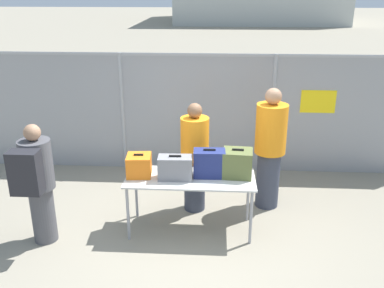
{
  "coord_description": "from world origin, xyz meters",
  "views": [
    {
      "loc": [
        0.36,
        -5.05,
        3.23
      ],
      "look_at": [
        0.01,
        0.75,
        1.05
      ],
      "focal_mm": 40.0,
      "sensor_mm": 36.0,
      "label": 1
    }
  ],
  "objects_px": {
    "suitcase_grey": "(175,168)",
    "utility_trailer": "(242,125)",
    "suitcase_navy": "(209,163)",
    "traveler_hooded": "(37,181)",
    "security_worker_near": "(195,156)",
    "suitcase_olive": "(237,163)",
    "security_worker_far": "(270,147)",
    "suitcase_orange": "(139,165)",
    "inspection_table": "(190,182)"
  },
  "relations": [
    {
      "from": "security_worker_far",
      "to": "suitcase_olive",
      "type": "bearing_deg",
      "value": 62.92
    },
    {
      "from": "suitcase_olive",
      "to": "traveler_hooded",
      "type": "bearing_deg",
      "value": -168.32
    },
    {
      "from": "suitcase_grey",
      "to": "utility_trailer",
      "type": "xyz_separation_m",
      "value": [
        1.08,
        3.61,
        -0.55
      ]
    },
    {
      "from": "inspection_table",
      "to": "security_worker_near",
      "type": "relative_size",
      "value": 1.04
    },
    {
      "from": "suitcase_navy",
      "to": "suitcase_orange",
      "type": "bearing_deg",
      "value": -178.14
    },
    {
      "from": "inspection_table",
      "to": "utility_trailer",
      "type": "relative_size",
      "value": 0.44
    },
    {
      "from": "suitcase_orange",
      "to": "suitcase_grey",
      "type": "height_order",
      "value": "suitcase_grey"
    },
    {
      "from": "suitcase_grey",
      "to": "security_worker_far",
      "type": "xyz_separation_m",
      "value": [
        1.33,
        0.82,
        0.0
      ]
    },
    {
      "from": "suitcase_orange",
      "to": "utility_trailer",
      "type": "xyz_separation_m",
      "value": [
        1.57,
        3.53,
        -0.54
      ]
    },
    {
      "from": "suitcase_orange",
      "to": "suitcase_olive",
      "type": "height_order",
      "value": "suitcase_olive"
    },
    {
      "from": "security_worker_far",
      "to": "suitcase_navy",
      "type": "bearing_deg",
      "value": 48.41
    },
    {
      "from": "suitcase_grey",
      "to": "suitcase_navy",
      "type": "bearing_deg",
      "value": 13.72
    },
    {
      "from": "inspection_table",
      "to": "suitcase_orange",
      "type": "bearing_deg",
      "value": 177.62
    },
    {
      "from": "suitcase_grey",
      "to": "security_worker_near",
      "type": "bearing_deg",
      "value": 70.98
    },
    {
      "from": "suitcase_navy",
      "to": "utility_trailer",
      "type": "relative_size",
      "value": 0.11
    },
    {
      "from": "suitcase_orange",
      "to": "suitcase_olive",
      "type": "relative_size",
      "value": 0.85
    },
    {
      "from": "suitcase_orange",
      "to": "security_worker_near",
      "type": "relative_size",
      "value": 0.21
    },
    {
      "from": "inspection_table",
      "to": "suitcase_orange",
      "type": "xyz_separation_m",
      "value": [
        -0.69,
        0.03,
        0.21
      ]
    },
    {
      "from": "suitcase_navy",
      "to": "security_worker_near",
      "type": "bearing_deg",
      "value": 112.8
    },
    {
      "from": "inspection_table",
      "to": "security_worker_far",
      "type": "distance_m",
      "value": 1.39
    },
    {
      "from": "suitcase_navy",
      "to": "utility_trailer",
      "type": "height_order",
      "value": "suitcase_navy"
    },
    {
      "from": "suitcase_grey",
      "to": "traveler_hooded",
      "type": "xyz_separation_m",
      "value": [
        -1.72,
        -0.39,
        -0.06
      ]
    },
    {
      "from": "suitcase_grey",
      "to": "suitcase_olive",
      "type": "height_order",
      "value": "suitcase_olive"
    },
    {
      "from": "inspection_table",
      "to": "suitcase_navy",
      "type": "relative_size",
      "value": 4.06
    },
    {
      "from": "security_worker_near",
      "to": "utility_trailer",
      "type": "height_order",
      "value": "security_worker_near"
    },
    {
      "from": "suitcase_grey",
      "to": "suitcase_olive",
      "type": "relative_size",
      "value": 1.12
    },
    {
      "from": "suitcase_olive",
      "to": "security_worker_far",
      "type": "height_order",
      "value": "security_worker_far"
    },
    {
      "from": "traveler_hooded",
      "to": "utility_trailer",
      "type": "xyz_separation_m",
      "value": [
        2.8,
        3.99,
        -0.49
      ]
    },
    {
      "from": "suitcase_olive",
      "to": "security_worker_far",
      "type": "distance_m",
      "value": 0.85
    },
    {
      "from": "utility_trailer",
      "to": "inspection_table",
      "type": "bearing_deg",
      "value": -103.91
    },
    {
      "from": "traveler_hooded",
      "to": "utility_trailer",
      "type": "distance_m",
      "value": 4.9
    },
    {
      "from": "suitcase_navy",
      "to": "utility_trailer",
      "type": "distance_m",
      "value": 3.6
    },
    {
      "from": "suitcase_orange",
      "to": "traveler_hooded",
      "type": "bearing_deg",
      "value": -159.23
    },
    {
      "from": "suitcase_grey",
      "to": "security_worker_near",
      "type": "height_order",
      "value": "security_worker_near"
    },
    {
      "from": "suitcase_grey",
      "to": "traveler_hooded",
      "type": "relative_size",
      "value": 0.28
    },
    {
      "from": "suitcase_orange",
      "to": "traveler_hooded",
      "type": "height_order",
      "value": "traveler_hooded"
    },
    {
      "from": "suitcase_grey",
      "to": "security_worker_near",
      "type": "xyz_separation_m",
      "value": [
        0.22,
        0.64,
        -0.09
      ]
    },
    {
      "from": "traveler_hooded",
      "to": "suitcase_olive",
      "type": "bearing_deg",
      "value": 12.12
    },
    {
      "from": "suitcase_orange",
      "to": "suitcase_navy",
      "type": "distance_m",
      "value": 0.94
    },
    {
      "from": "suitcase_grey",
      "to": "suitcase_olive",
      "type": "bearing_deg",
      "value": 9.64
    },
    {
      "from": "security_worker_near",
      "to": "utility_trailer",
      "type": "xyz_separation_m",
      "value": [
        0.86,
        2.96,
        -0.46
      ]
    },
    {
      "from": "inspection_table",
      "to": "suitcase_orange",
      "type": "relative_size",
      "value": 4.96
    },
    {
      "from": "suitcase_orange",
      "to": "suitcase_grey",
      "type": "bearing_deg",
      "value": -8.94
    },
    {
      "from": "suitcase_grey",
      "to": "utility_trailer",
      "type": "bearing_deg",
      "value": 73.37
    },
    {
      "from": "suitcase_grey",
      "to": "utility_trailer",
      "type": "relative_size",
      "value": 0.12
    },
    {
      "from": "suitcase_orange",
      "to": "suitcase_olive",
      "type": "xyz_separation_m",
      "value": [
        1.32,
        0.06,
        0.04
      ]
    },
    {
      "from": "suitcase_navy",
      "to": "suitcase_olive",
      "type": "height_order",
      "value": "suitcase_navy"
    },
    {
      "from": "suitcase_grey",
      "to": "suitcase_olive",
      "type": "xyz_separation_m",
      "value": [
        0.82,
        0.14,
        0.03
      ]
    },
    {
      "from": "suitcase_grey",
      "to": "utility_trailer",
      "type": "distance_m",
      "value": 3.8
    },
    {
      "from": "security_worker_near",
      "to": "suitcase_navy",
      "type": "bearing_deg",
      "value": 121.2
    }
  ]
}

